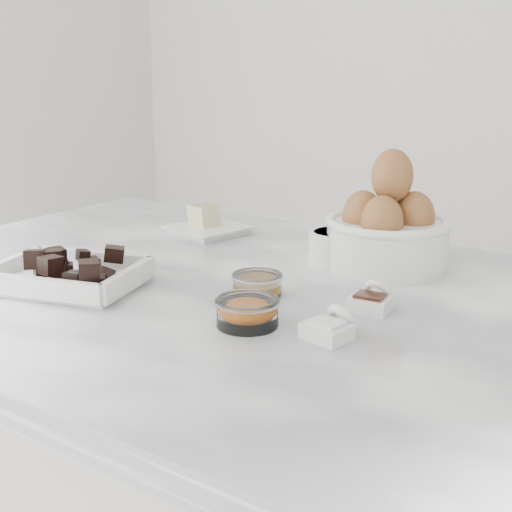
{
  "coord_description": "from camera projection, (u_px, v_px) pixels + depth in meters",
  "views": [
    {
      "loc": [
        0.58,
        -0.78,
        1.25
      ],
      "look_at": [
        0.02,
        0.03,
        0.98
      ],
      "focal_mm": 50.0,
      "sensor_mm": 36.0,
      "label": 1
    }
  ],
  "objects": [
    {
      "name": "marble_slab",
      "position": [
        233.0,
        299.0,
        1.02
      ],
      "size": [
        1.2,
        0.8,
        0.04
      ],
      "primitive_type": "cube",
      "color": "white",
      "rests_on": "cabinet"
    },
    {
      "name": "chocolate_dish",
      "position": [
        68.0,
        271.0,
        1.01
      ],
      "size": [
        0.24,
        0.21,
        0.05
      ],
      "color": "white",
      "rests_on": "marble_slab"
    },
    {
      "name": "butter_plate",
      "position": [
        207.0,
        224.0,
        1.32
      ],
      "size": [
        0.15,
        0.15,
        0.05
      ],
      "color": "white",
      "rests_on": "marble_slab"
    },
    {
      "name": "sugar_ramekin",
      "position": [
        336.0,
        246.0,
        1.12
      ],
      "size": [
        0.09,
        0.09,
        0.05
      ],
      "color": "white",
      "rests_on": "marble_slab"
    },
    {
      "name": "egg_bowl",
      "position": [
        388.0,
        229.0,
        1.1
      ],
      "size": [
        0.19,
        0.19,
        0.18
      ],
      "color": "white",
      "rests_on": "marble_slab"
    },
    {
      "name": "honey_bowl",
      "position": [
        257.0,
        284.0,
        0.97
      ],
      "size": [
        0.07,
        0.07,
        0.03
      ],
      "color": "white",
      "rests_on": "marble_slab"
    },
    {
      "name": "zest_bowl",
      "position": [
        247.0,
        311.0,
        0.86
      ],
      "size": [
        0.08,
        0.08,
        0.04
      ],
      "color": "white",
      "rests_on": "marble_slab"
    },
    {
      "name": "vanilla_spoon",
      "position": [
        372.0,
        300.0,
        0.92
      ],
      "size": [
        0.05,
        0.07,
        0.04
      ],
      "color": "white",
      "rests_on": "marble_slab"
    },
    {
      "name": "salt_spoon",
      "position": [
        330.0,
        327.0,
        0.82
      ],
      "size": [
        0.06,
        0.07,
        0.04
      ],
      "color": "white",
      "rests_on": "marble_slab"
    }
  ]
}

